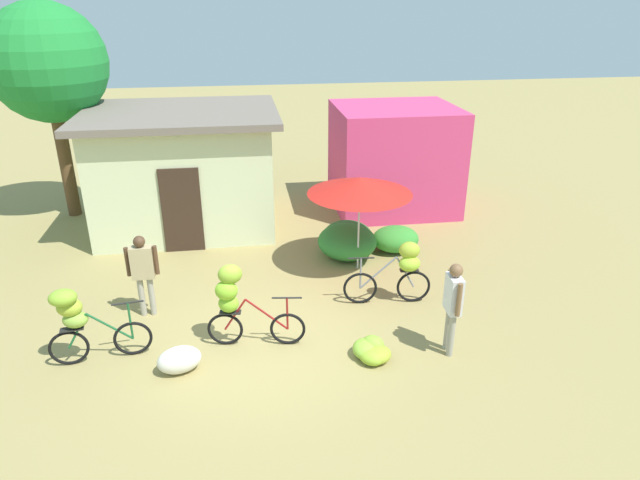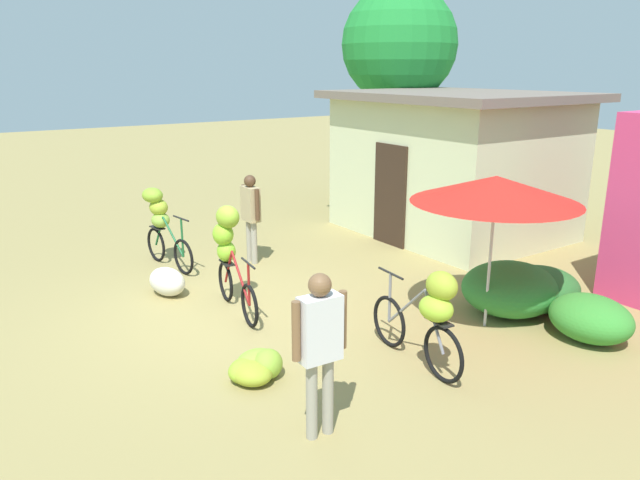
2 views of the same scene
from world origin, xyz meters
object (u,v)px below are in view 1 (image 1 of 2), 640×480
Objects in this scene: shop_pink at (394,158)px; market_umbrella at (360,186)px; bicycle_leftmost at (78,317)px; banana_pile_on_ground at (371,351)px; tree_behind_building at (47,64)px; bicycle_center_loaded at (401,268)px; building_low at (185,169)px; person_vendor at (453,300)px; bicycle_near_pile at (236,299)px; person_bystander at (143,268)px; produce_sack at (179,360)px.

shop_pink is 1.45× the size of market_umbrella.
banana_pile_on_ground is (4.65, -0.61, -0.70)m from bicycle_leftmost.
bicycle_center_loaded is (7.46, -5.97, -3.20)m from tree_behind_building.
building_low is at bearing -175.09° from shop_pink.
bicycle_center_loaded is 1.03× the size of person_vendor.
banana_pile_on_ground is (2.16, -0.74, -0.75)m from bicycle_near_pile.
building_low is 5.93× the size of banana_pile_on_ground.
bicycle_leftmost is (1.85, -7.09, -3.11)m from tree_behind_building.
building_low is at bearing 139.77° from market_umbrella.
person_vendor is 1.03× the size of person_bystander.
building_low is at bearing 101.46° from bicycle_near_pile.
market_umbrella is 3.15× the size of produce_sack.
bicycle_leftmost is at bearing 172.49° from banana_pile_on_ground.
shop_pink reaches higher than bicycle_leftmost.
market_umbrella is 2.77× the size of banana_pile_on_ground.
building_low is 8.04m from person_vendor.
market_umbrella is 5.89m from bicycle_leftmost.
person_vendor is (4.42, -0.13, 0.79)m from produce_sack.
person_bystander is at bearing 143.22° from bicycle_near_pile.
person_vendor is at bearing -54.59° from building_low.
bicycle_near_pile is 1.04× the size of person_bystander.
tree_behind_building reaches higher than produce_sack.
shop_pink reaches higher than bicycle_near_pile.
person_bystander is (-4.79, 0.25, 0.23)m from bicycle_center_loaded.
market_umbrella is 3.54m from person_vendor.
shop_pink is 8.80m from produce_sack.
tree_behind_building is at bearing 130.14° from banana_pile_on_ground.
produce_sack is at bearing 177.88° from banana_pile_on_ground.
tree_behind_building is 3.20× the size of bicycle_center_loaded.
person_vendor is (5.97, -0.63, 0.17)m from bicycle_leftmost.
bicycle_leftmost is 2.49m from bicycle_near_pile.
bicycle_near_pile reaches higher than bicycle_leftmost.
shop_pink is at bearing 4.91° from building_low.
person_bystander is (-3.82, 1.99, 0.84)m from banana_pile_on_ground.
market_umbrella is 5.08m from produce_sack.
person_bystander is (-0.72, 1.87, 0.76)m from produce_sack.
bicycle_center_loaded is 2.08m from banana_pile_on_ground.
shop_pink is 7.67m from bicycle_near_pile.
shop_pink reaches higher than produce_sack.
building_low is at bearing 92.04° from produce_sack.
produce_sack is (-5.34, -6.89, -1.19)m from shop_pink.
tree_behind_building is 3.27× the size of bicycle_near_pile.
bicycle_center_loaded is at bearing -48.12° from building_low.
market_umbrella is 1.34× the size of person_vendor.
bicycle_center_loaded is at bearing 21.69° from produce_sack.
person_bystander is at bearing 58.96° from bicycle_leftmost.
shop_pink is at bearing 64.43° from market_umbrella.
bicycle_near_pile is 1.32m from produce_sack.
bicycle_center_loaded is (4.30, -4.79, -0.74)m from building_low.
bicycle_leftmost is (-5.12, -2.70, -1.07)m from market_umbrella.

